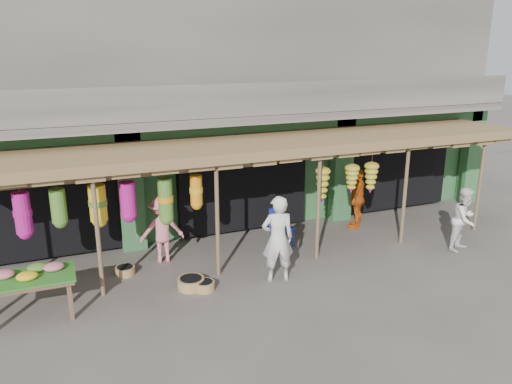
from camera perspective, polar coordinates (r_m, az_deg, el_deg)
name	(u,v)px	position (r m, az deg, el deg)	size (l,w,h in m)	color
ground	(276,261)	(12.06, 2.25, -7.85)	(80.00, 80.00, 0.00)	#514C47
building	(211,99)	(15.63, -5.14, 10.53)	(16.40, 6.80, 7.00)	gray
awning	(256,150)	(11.90, 0.04, 4.87)	(14.00, 2.70, 2.79)	brown
flower_table	(29,278)	(10.29, -24.49, -8.96)	(1.66, 0.99, 0.99)	brown
blue_chair	(280,224)	(12.78, 2.73, -3.72)	(0.62, 0.63, 1.00)	#1A24A9
basket_left	(125,271)	(11.71, -14.72, -8.69)	(0.44, 0.44, 0.18)	#9A6C46
basket_mid	(191,283)	(10.83, -7.44, -10.29)	(0.58, 0.58, 0.22)	olive
basket_right	(205,286)	(10.72, -5.89, -10.62)	(0.43, 0.43, 0.19)	olive
person_front	(278,239)	(10.76, 2.50, -5.37)	(0.70, 0.46, 1.92)	silver
person_right	(465,219)	(13.43, 22.74, -2.89)	(0.79, 0.61, 1.62)	silver
person_vendor	(357,198)	(14.19, 11.52, -0.70)	(1.01, 0.42, 1.72)	#C85512
person_shopper	(162,229)	(11.95, -10.71, -4.22)	(1.04, 0.60, 1.60)	pink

